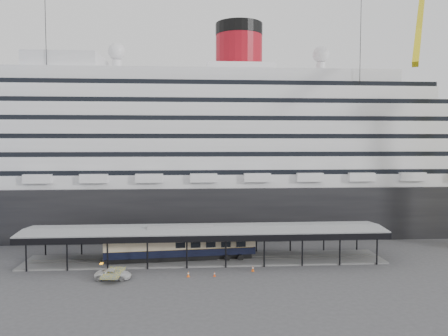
{
  "coord_description": "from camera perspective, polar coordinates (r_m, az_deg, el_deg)",
  "views": [
    {
      "loc": [
        -1.77,
        -62.84,
        18.83
      ],
      "look_at": [
        3.11,
        8.0,
        14.43
      ],
      "focal_mm": 35.0,
      "sensor_mm": 36.0,
      "label": 1
    }
  ],
  "objects": [
    {
      "name": "ground",
      "position": [
        65.63,
        -2.29,
        -13.13
      ],
      "size": [
        200.0,
        200.0,
        0.0
      ],
      "primitive_type": "plane",
      "color": "#3D3D3F",
      "rests_on": "ground"
    },
    {
      "name": "cruise_ship",
      "position": [
        94.86,
        -2.85,
        3.26
      ],
      "size": [
        130.0,
        30.0,
        43.9
      ],
      "color": "black",
      "rests_on": "ground"
    },
    {
      "name": "platform_canopy",
      "position": [
        69.83,
        -2.41,
        -10.09
      ],
      "size": [
        56.0,
        9.18,
        5.3
      ],
      "color": "slate",
      "rests_on": "ground"
    },
    {
      "name": "port_truck",
      "position": [
        63.04,
        -14.26,
        -13.3
      ],
      "size": [
        5.0,
        2.6,
        1.35
      ],
      "primitive_type": "imported",
      "rotation": [
        0.0,
        0.0,
        1.49
      ],
      "color": "silver",
      "rests_on": "ground"
    },
    {
      "name": "pullman_carriage",
      "position": [
        69.75,
        -5.68,
        -9.78
      ],
      "size": [
        23.54,
        5.12,
        22.94
      ],
      "rotation": [
        0.0,
        0.0,
        0.09
      ],
      "color": "black",
      "rests_on": "ground"
    },
    {
      "name": "traffic_cone_left",
      "position": [
        62.44,
        -1.25,
        -13.68
      ],
      "size": [
        0.42,
        0.42,
        0.67
      ],
      "rotation": [
        0.0,
        0.0,
        -0.25
      ],
      "color": "#EC450D",
      "rests_on": "ground"
    },
    {
      "name": "traffic_cone_mid",
      "position": [
        62.43,
        -4.69,
        -13.64
      ],
      "size": [
        0.4,
        0.4,
        0.78
      ],
      "rotation": [
        0.0,
        0.0,
        -0.0
      ],
      "color": "#FC5F0E",
      "rests_on": "ground"
    },
    {
      "name": "traffic_cone_right",
      "position": [
        64.81,
        3.79,
        -12.97
      ],
      "size": [
        0.5,
        0.5,
        0.83
      ],
      "rotation": [
        0.0,
        0.0,
        -0.18
      ],
      "color": "#E0520C",
      "rests_on": "ground"
    }
  ]
}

